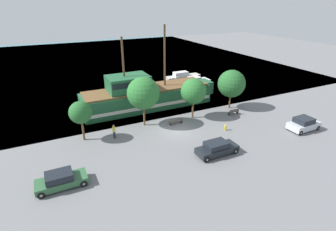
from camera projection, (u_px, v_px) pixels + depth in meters
name	position (u px, v px, depth m)	size (l,w,h in m)	color
ground_plane	(176.00, 130.00, 31.70)	(160.00, 160.00, 0.00)	slate
water_surface	(97.00, 61.00, 67.84)	(80.00, 80.00, 0.00)	teal
pirate_ship	(146.00, 95.00, 37.92)	(20.05, 4.90, 11.48)	#1E5633
moored_boat_dockside	(196.00, 82.00, 48.12)	(5.02, 2.18, 1.66)	silver
moored_boat_outer	(182.00, 77.00, 51.31)	(7.01, 1.85, 1.70)	#B7B2A8
parked_car_curb_front	(304.00, 124.00, 31.58)	(3.86, 1.98, 1.60)	#B7BCC6
parked_car_curb_mid	(217.00, 148.00, 26.54)	(4.38, 1.79, 1.43)	black
parked_car_curb_rear	(61.00, 180.00, 21.90)	(4.14, 1.83, 1.39)	#2D5B38
fire_hydrant	(225.00, 127.00, 31.59)	(0.42, 0.25, 0.76)	yellow
bench_promenade_east	(176.00, 121.00, 33.11)	(1.68, 0.45, 0.85)	#4C4742
bench_promenade_west	(234.00, 112.00, 35.89)	(1.54, 0.45, 0.85)	#4C4742
pedestrian_walking_near	(114.00, 131.00, 29.62)	(0.32, 0.32, 1.68)	#232838
tree_row_east	(80.00, 113.00, 28.27)	(2.48, 2.48, 4.59)	brown
tree_row_mideast	(143.00, 93.00, 31.38)	(3.94, 3.94, 6.21)	brown
tree_row_midwest	(194.00, 91.00, 33.71)	(3.32, 3.32, 5.37)	brown
tree_row_west	(232.00, 84.00, 36.85)	(3.87, 3.87, 5.61)	brown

